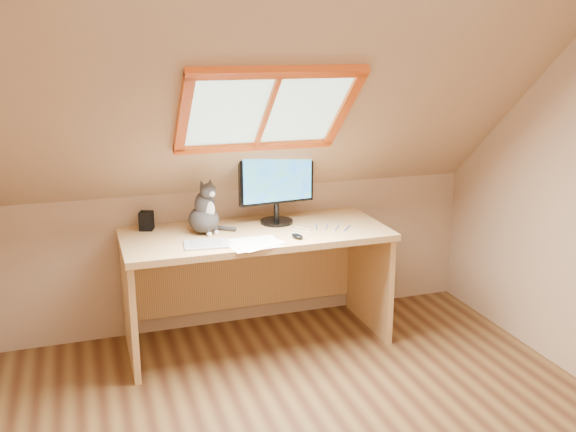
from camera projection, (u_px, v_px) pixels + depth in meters
name	position (u px, v px, depth m)	size (l,w,h in m)	color
room_shell	(343.00, 183.00, 2.71)	(3.52, 3.52, 2.41)	tan
desk	(253.00, 261.00, 4.36)	(1.74, 0.76, 0.80)	tan
monitor	(277.00, 183.00, 4.33)	(0.53, 0.22, 0.49)	black
cat	(204.00, 213.00, 4.16)	(0.28, 0.30, 0.37)	#3A3533
desk_speaker	(146.00, 221.00, 4.24)	(0.09, 0.09, 0.12)	black
graphics_tablet	(206.00, 244.00, 3.94)	(0.27, 0.19, 0.01)	#B2B2B7
mouse	(297.00, 236.00, 4.07)	(0.05, 0.10, 0.03)	black
papers	(250.00, 244.00, 3.96)	(0.35, 0.30, 0.01)	white
cables	(320.00, 229.00, 4.25)	(0.51, 0.26, 0.01)	silver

